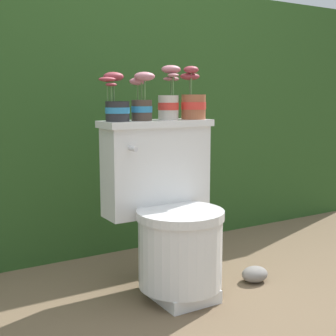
% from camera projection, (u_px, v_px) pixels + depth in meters
% --- Properties ---
extents(ground_plane, '(12.00, 12.00, 0.00)m').
position_uv_depth(ground_plane, '(180.00, 300.00, 2.00)').
color(ground_plane, brown).
extents(hedge_backdrop, '(3.86, 1.07, 1.47)m').
position_uv_depth(hedge_backdrop, '(74.00, 117.00, 2.96)').
color(hedge_backdrop, '#284C1E').
rests_on(hedge_backdrop, ground).
extents(toilet, '(0.51, 0.48, 0.76)m').
position_uv_depth(toilet, '(170.00, 215.00, 2.05)').
color(toilet, silver).
rests_on(toilet, ground).
extents(potted_plant_left, '(0.13, 0.12, 0.21)m').
position_uv_depth(potted_plant_left, '(116.00, 103.00, 1.98)').
color(potted_plant_left, '#262628').
rests_on(potted_plant_left, toilet).
extents(potted_plant_midleft, '(0.10, 0.11, 0.21)m').
position_uv_depth(potted_plant_midleft, '(142.00, 100.00, 2.04)').
color(potted_plant_midleft, '#47382D').
rests_on(potted_plant_midleft, toilet).
extents(potted_plant_middle, '(0.12, 0.10, 0.25)m').
position_uv_depth(potted_plant_middle, '(169.00, 99.00, 2.13)').
color(potted_plant_middle, beige).
rests_on(potted_plant_middle, toilet).
extents(potted_plant_midright, '(0.12, 0.12, 0.24)m').
position_uv_depth(potted_plant_midright, '(193.00, 101.00, 2.17)').
color(potted_plant_midright, '#9E5638').
rests_on(potted_plant_midright, toilet).
extents(garden_stone, '(0.13, 0.11, 0.07)m').
position_uv_depth(garden_stone, '(255.00, 274.00, 2.20)').
color(garden_stone, gray).
rests_on(garden_stone, ground).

